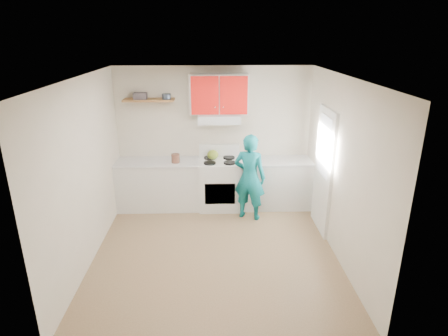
{
  "coord_description": "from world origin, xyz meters",
  "views": [
    {
      "loc": [
        -0.02,
        -4.98,
        3.14
      ],
      "look_at": [
        0.15,
        0.55,
        1.15
      ],
      "focal_mm": 30.17,
      "sensor_mm": 36.0,
      "label": 1
    }
  ],
  "objects_px": {
    "stove": "(220,184)",
    "tin": "(166,96)",
    "person": "(250,177)",
    "crock": "(176,159)",
    "kettle": "(213,155)"
  },
  "relations": [
    {
      "from": "kettle",
      "to": "crock",
      "type": "height_order",
      "value": "kettle"
    },
    {
      "from": "stove",
      "to": "tin",
      "type": "distance_m",
      "value": 1.88
    },
    {
      "from": "tin",
      "to": "kettle",
      "type": "relative_size",
      "value": 0.75
    },
    {
      "from": "tin",
      "to": "person",
      "type": "relative_size",
      "value": 0.1
    },
    {
      "from": "tin",
      "to": "crock",
      "type": "bearing_deg",
      "value": -56.93
    },
    {
      "from": "crock",
      "to": "person",
      "type": "relative_size",
      "value": 0.12
    },
    {
      "from": "kettle",
      "to": "tin",
      "type": "bearing_deg",
      "value": -177.63
    },
    {
      "from": "stove",
      "to": "crock",
      "type": "xyz_separation_m",
      "value": [
        -0.8,
        -0.06,
        0.53
      ]
    },
    {
      "from": "stove",
      "to": "tin",
      "type": "relative_size",
      "value": 5.86
    },
    {
      "from": "person",
      "to": "tin",
      "type": "bearing_deg",
      "value": -0.28
    },
    {
      "from": "stove",
      "to": "crock",
      "type": "relative_size",
      "value": 5.1
    },
    {
      "from": "stove",
      "to": "person",
      "type": "distance_m",
      "value": 0.76
    },
    {
      "from": "person",
      "to": "crock",
      "type": "bearing_deg",
      "value": 5.39
    },
    {
      "from": "tin",
      "to": "kettle",
      "type": "distance_m",
      "value": 1.35
    },
    {
      "from": "stove",
      "to": "tin",
      "type": "bearing_deg",
      "value": 171.48
    }
  ]
}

